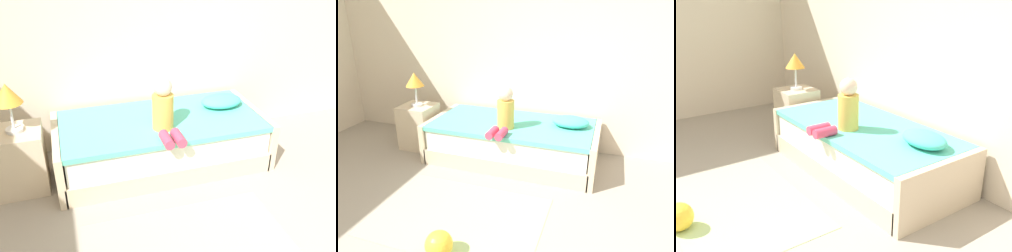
% 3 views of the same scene
% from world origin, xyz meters
% --- Properties ---
extents(wall_rear, '(7.20, 0.10, 2.90)m').
position_xyz_m(wall_rear, '(0.00, 2.60, 1.45)').
color(wall_rear, beige).
rests_on(wall_rear, ground).
extents(bed, '(2.11, 1.00, 0.50)m').
position_xyz_m(bed, '(-0.68, 2.00, 0.25)').
color(bed, beige).
rests_on(bed, ground).
extents(nightstand, '(0.44, 0.44, 0.60)m').
position_xyz_m(nightstand, '(-2.03, 1.96, 0.30)').
color(nightstand, beige).
rests_on(nightstand, ground).
extents(table_lamp, '(0.24, 0.24, 0.45)m').
position_xyz_m(table_lamp, '(-2.03, 1.96, 0.94)').
color(table_lamp, silver).
rests_on(table_lamp, nightstand).
extents(child_figure, '(0.20, 0.51, 0.50)m').
position_xyz_m(child_figure, '(-0.71, 1.77, 0.70)').
color(child_figure, gold).
rests_on(child_figure, bed).
extents(pillow, '(0.44, 0.30, 0.13)m').
position_xyz_m(pillow, '(0.02, 2.10, 0.56)').
color(pillow, '#4CCCBC').
rests_on(pillow, bed).
extents(toy_ball, '(0.22, 0.22, 0.22)m').
position_xyz_m(toy_ball, '(-0.71, 0.21, 0.11)').
color(toy_ball, yellow).
rests_on(toy_ball, ground).
extents(area_rug, '(1.60, 1.10, 0.01)m').
position_xyz_m(area_rug, '(-0.80, 0.70, 0.00)').
color(area_rug, '#B2D189').
rests_on(area_rug, ground).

